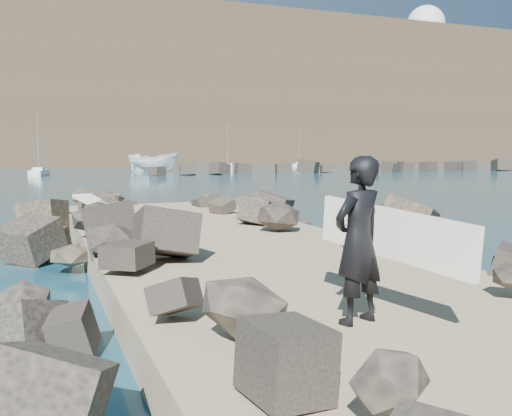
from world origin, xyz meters
The scene contains 14 objects.
ground centered at (0.00, 0.00, 0.00)m, with size 800.00×800.00×0.00m, color #0F384C.
jetty centered at (0.00, -2.00, 0.30)m, with size 6.00×26.00×0.60m, color #8C7759.
riprap_left centered at (-2.90, -1.50, 0.50)m, with size 2.60×22.00×1.00m, color black.
riprap_right centered at (2.90, -1.50, 0.50)m, with size 2.60×22.00×1.00m, color black.
breakwater_secondary centered at (35.00, 55.00, 0.60)m, with size 52.00×4.00×1.20m, color black.
headland centered at (10.00, 160.00, 16.00)m, with size 360.00×140.00×32.00m, color #2D4919.
surfboard_resting centered at (-2.34, 4.44, 1.04)m, with size 0.55×2.21×0.07m, color white.
boat_imported centered at (11.38, 67.58, 1.33)m, with size 2.59×6.90×2.66m, color white.
surfer_with_board centered at (-0.49, -5.67, 1.57)m, with size 1.15×2.35×1.93m.
radome centered at (121.44, 152.64, 43.84)m, with size 12.86×12.86×20.36m.
sailboat_d centered at (23.89, 72.63, 0.35)m, with size 2.88×5.90×7.10m.
sailboat_f centered at (40.98, 82.74, 0.35)m, with size 3.99×5.30×6.82m.
sailboat_b centered at (-3.51, 58.59, 0.35)m, with size 2.41×6.16×7.37m.
headland_buildings centered at (16.81, 152.19, 33.97)m, with size 137.50×30.50×5.00m.
Camera 1 is at (-3.98, -11.25, 2.56)m, focal length 40.00 mm.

